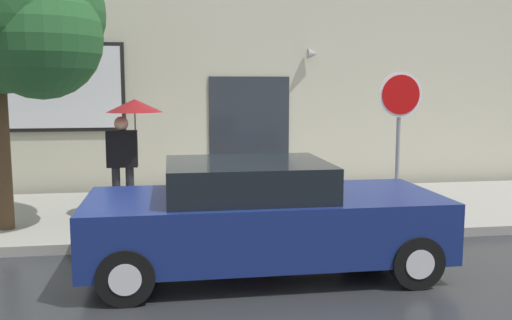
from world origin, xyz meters
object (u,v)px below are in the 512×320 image
object	(u,v)px
fire_hydrant	(264,202)
stop_sign	(400,115)
pedestrian_with_umbrella	(130,126)
parked_car	(261,217)
street_tree	(3,18)

from	to	relation	value
fire_hydrant	stop_sign	world-z (taller)	stop_sign
pedestrian_with_umbrella	stop_sign	world-z (taller)	stop_sign
fire_hydrant	pedestrian_with_umbrella	world-z (taller)	pedestrian_with_umbrella
parked_car	stop_sign	xyz separation A→B (m)	(2.69, 2.01, 1.18)
street_tree	stop_sign	bearing A→B (deg)	-1.15
pedestrian_with_umbrella	street_tree	distance (m)	2.50
pedestrian_with_umbrella	stop_sign	bearing A→B (deg)	-8.90
stop_sign	pedestrian_with_umbrella	bearing A→B (deg)	171.10
fire_hydrant	street_tree	xyz separation A→B (m)	(-3.89, 0.41, 2.86)
fire_hydrant	pedestrian_with_umbrella	xyz separation A→B (m)	(-2.13, 0.98, 1.18)
fire_hydrant	pedestrian_with_umbrella	size ratio (longest dim) A/B	0.40
parked_car	fire_hydrant	xyz separation A→B (m)	(0.33, 1.72, -0.18)
pedestrian_with_umbrella	stop_sign	size ratio (longest dim) A/B	0.82
fire_hydrant	stop_sign	distance (m)	2.73
parked_car	street_tree	world-z (taller)	street_tree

